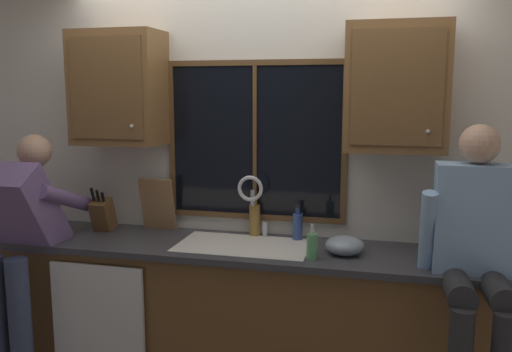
# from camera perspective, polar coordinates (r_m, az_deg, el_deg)

# --- Properties ---
(back_wall) EXTENTS (5.74, 0.12, 2.55)m
(back_wall) POSITION_cam_1_polar(r_m,az_deg,el_deg) (3.54, 0.73, -0.24)
(back_wall) COLOR silver
(back_wall) RESTS_ON floor
(window_glass) EXTENTS (1.10, 0.02, 0.95)m
(window_glass) POSITION_cam_1_polar(r_m,az_deg,el_deg) (3.45, -0.07, 3.71)
(window_glass) COLOR black
(window_frame_top) EXTENTS (1.17, 0.02, 0.04)m
(window_frame_top) POSITION_cam_1_polar(r_m,az_deg,el_deg) (3.43, -0.11, 11.91)
(window_frame_top) COLOR brown
(window_frame_bottom) EXTENTS (1.17, 0.02, 0.04)m
(window_frame_bottom) POSITION_cam_1_polar(r_m,az_deg,el_deg) (3.52, -0.11, -4.31)
(window_frame_bottom) COLOR brown
(window_frame_left) EXTENTS (0.03, 0.02, 0.95)m
(window_frame_left) POSITION_cam_1_polar(r_m,az_deg,el_deg) (3.62, -8.87, 3.85)
(window_frame_left) COLOR brown
(window_frame_right) EXTENTS (0.03, 0.02, 0.95)m
(window_frame_right) POSITION_cam_1_polar(r_m,az_deg,el_deg) (3.35, 9.37, 3.42)
(window_frame_right) COLOR brown
(window_mullion_center) EXTENTS (0.02, 0.02, 0.95)m
(window_mullion_center) POSITION_cam_1_polar(r_m,az_deg,el_deg) (3.44, -0.12, 3.69)
(window_mullion_center) COLOR brown
(lower_cabinet_run) EXTENTS (3.34, 0.58, 0.88)m
(lower_cabinet_run) POSITION_cam_1_polar(r_m,az_deg,el_deg) (3.45, -0.68, -14.98)
(lower_cabinet_run) COLOR brown
(lower_cabinet_run) RESTS_ON floor
(countertop) EXTENTS (3.40, 0.62, 0.04)m
(countertop) POSITION_cam_1_polar(r_m,az_deg,el_deg) (3.27, -0.78, -7.75)
(countertop) COLOR #38383D
(countertop) RESTS_ON lower_cabinet_run
(dishwasher_front) EXTENTS (0.60, 0.02, 0.74)m
(dishwasher_front) POSITION_cam_1_polar(r_m,az_deg,el_deg) (3.49, -16.37, -14.81)
(dishwasher_front) COLOR white
(upper_cabinet_left) EXTENTS (0.56, 0.36, 0.72)m
(upper_cabinet_left) POSITION_cam_1_polar(r_m,az_deg,el_deg) (3.60, -14.32, 8.99)
(upper_cabinet_left) COLOR brown
(upper_cabinet_right) EXTENTS (0.56, 0.36, 0.72)m
(upper_cabinet_right) POSITION_cam_1_polar(r_m,az_deg,el_deg) (3.17, 14.65, 9.01)
(upper_cabinet_right) COLOR brown
(sink) EXTENTS (0.80, 0.46, 0.21)m
(sink) POSITION_cam_1_polar(r_m,az_deg,el_deg) (3.32, -1.31, -8.94)
(sink) COLOR white
(sink) RESTS_ON lower_cabinet_run
(faucet) EXTENTS (0.18, 0.09, 0.40)m
(faucet) POSITION_cam_1_polar(r_m,az_deg,el_deg) (3.39, -0.40, -2.39)
(faucet) COLOR silver
(faucet) RESTS_ON countertop
(person_standing) EXTENTS (0.53, 0.68, 1.58)m
(person_standing) POSITION_cam_1_polar(r_m,az_deg,el_deg) (3.59, -23.90, -5.95)
(person_standing) COLOR #384260
(person_standing) RESTS_ON floor
(person_sitting_on_counter) EXTENTS (0.54, 0.59, 1.26)m
(person_sitting_on_counter) POSITION_cam_1_polar(r_m,az_deg,el_deg) (2.90, 22.29, -6.46)
(person_sitting_on_counter) COLOR #262628
(person_sitting_on_counter) RESTS_ON countertop
(knife_block) EXTENTS (0.12, 0.18, 0.32)m
(knife_block) POSITION_cam_1_polar(r_m,az_deg,el_deg) (3.73, -15.89, -3.98)
(knife_block) COLOR brown
(knife_block) RESTS_ON countertop
(cutting_board) EXTENTS (0.23, 0.09, 0.35)m
(cutting_board) POSITION_cam_1_polar(r_m,az_deg,el_deg) (3.66, -10.35, -2.97)
(cutting_board) COLOR #997047
(cutting_board) RESTS_ON countertop
(mixing_bowl) EXTENTS (0.22, 0.22, 0.11)m
(mixing_bowl) POSITION_cam_1_polar(r_m,az_deg,el_deg) (3.14, 9.36, -7.26)
(mixing_bowl) COLOR #8C99A8
(mixing_bowl) RESTS_ON countertop
(soap_dispenser) EXTENTS (0.06, 0.07, 0.20)m
(soap_dispenser) POSITION_cam_1_polar(r_m,az_deg,el_deg) (3.02, 5.95, -7.33)
(soap_dispenser) COLOR #59A566
(soap_dispenser) RESTS_ON countertop
(bottle_green_glass) EXTENTS (0.07, 0.07, 0.26)m
(bottle_green_glass) POSITION_cam_1_polar(r_m,az_deg,el_deg) (3.48, -0.14, -4.57)
(bottle_green_glass) COLOR olive
(bottle_green_glass) RESTS_ON countertop
(bottle_tall_clear) EXTENTS (0.06, 0.06, 0.22)m
(bottle_tall_clear) POSITION_cam_1_polar(r_m,az_deg,el_deg) (3.39, 4.42, -5.25)
(bottle_tall_clear) COLOR #334C8C
(bottle_tall_clear) RESTS_ON countertop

